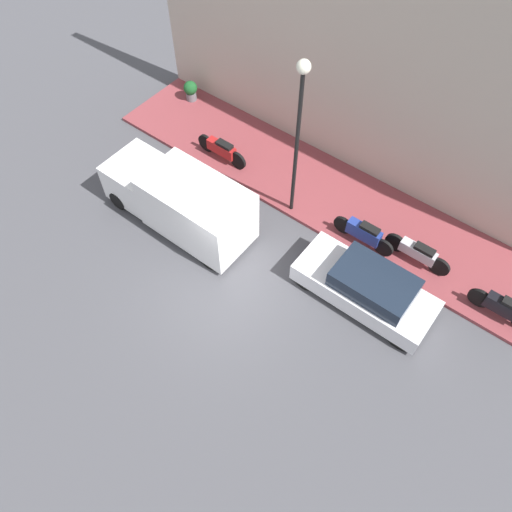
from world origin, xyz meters
The scene contains 11 objects.
ground_plane centered at (0.00, 0.00, 0.00)m, with size 60.00×60.00×0.00m, color #47474C.
sidewalk centered at (5.06, 0.00, 0.06)m, with size 3.18×15.93×0.13m.
building_facade centered at (6.80, 0.00, 3.63)m, with size 0.30×15.93×7.25m.
parked_car centered at (2.25, -3.48, 0.64)m, with size 1.63×4.09×1.34m.
delivery_van centered at (1.20, 2.73, 1.04)m, with size 1.88×5.09×2.07m.
motorcycle_blue centered at (3.93, -2.40, 0.60)m, with size 0.30×2.08×0.87m.
scooter_silver centered at (4.31, -4.05, 0.57)m, with size 0.30×2.12×0.78m.
motorcycle_red centered at (4.12, 3.47, 0.58)m, with size 0.30×2.12×0.81m.
motorcycle_black centered at (4.03, -6.82, 0.60)m, with size 0.30×1.95×0.86m.
streetlamp centered at (3.74, 0.18, 3.87)m, with size 0.38×0.38×5.49m.
potted_plant centered at (5.95, 6.59, 0.57)m, with size 0.53×0.53×0.80m.
Camera 1 is at (-5.54, -5.51, 12.75)m, focal length 35.00 mm.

